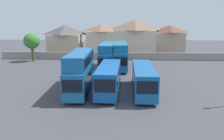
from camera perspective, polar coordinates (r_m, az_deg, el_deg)
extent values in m
plane|color=#424247|center=(45.43, 0.94, 1.30)|extent=(140.00, 140.00, 0.00)
cube|color=gray|center=(51.90, 1.20, 3.67)|extent=(56.00, 0.50, 1.80)
cube|color=#175C97|center=(27.99, -8.31, -1.82)|extent=(2.82, 10.97, 2.97)
cube|color=black|center=(22.70, -10.45, -4.26)|extent=(2.12, 0.16, 1.34)
cube|color=black|center=(27.90, -8.34, -1.11)|extent=(2.83, 10.10, 0.94)
cube|color=#175C97|center=(27.79, -8.37, 2.99)|extent=(2.75, 10.42, 1.69)
cube|color=black|center=(27.79, -8.37, 2.99)|extent=(2.82, 9.88, 1.18)
cylinder|color=black|center=(24.98, -6.89, -6.58)|extent=(0.34, 1.11, 1.10)
cylinder|color=black|center=(25.36, -11.88, -6.47)|extent=(0.34, 1.11, 1.10)
cylinder|color=black|center=(31.40, -5.31, -2.64)|extent=(0.34, 1.11, 1.10)
cylinder|color=black|center=(31.71, -9.28, -2.61)|extent=(0.34, 1.11, 1.10)
cube|color=#12519F|center=(27.34, -0.80, -1.96)|extent=(2.75, 10.27, 3.04)
cube|color=black|center=(22.32, -1.98, -4.24)|extent=(2.19, 0.14, 1.37)
cube|color=black|center=(27.25, -0.80, -1.21)|extent=(2.77, 9.46, 0.96)
cylinder|color=black|center=(24.60, 1.22, -6.79)|extent=(0.33, 1.11, 1.10)
cylinder|color=black|center=(24.83, -4.10, -6.65)|extent=(0.33, 1.11, 1.10)
cylinder|color=black|center=(30.66, 1.87, -2.96)|extent=(0.33, 1.11, 1.10)
cylinder|color=black|center=(30.83, -2.39, -2.88)|extent=(0.33, 1.11, 1.10)
cube|color=#16559B|center=(27.47, 8.20, -2.13)|extent=(2.61, 10.64, 2.93)
cube|color=black|center=(22.26, 9.24, -4.61)|extent=(2.15, 0.11, 1.32)
cube|color=black|center=(27.39, 8.22, -1.41)|extent=(2.64, 9.80, 0.92)
cylinder|color=black|center=(24.81, 11.28, -6.87)|extent=(0.32, 1.10, 1.10)
cylinder|color=black|center=(24.61, 6.05, -6.85)|extent=(0.32, 1.10, 1.10)
cylinder|color=black|center=(31.06, 9.75, -2.94)|extent=(0.32, 1.10, 1.10)
cylinder|color=black|center=(30.90, 5.60, -2.89)|extent=(0.32, 1.10, 1.10)
cube|color=#17649D|center=(41.65, -1.24, 2.91)|extent=(2.57, 11.03, 3.00)
cube|color=black|center=(36.15, -1.87, 2.07)|extent=(2.25, 0.08, 1.35)
cube|color=black|center=(41.60, -1.24, 3.40)|extent=(2.61, 10.15, 0.95)
cube|color=#17649D|center=(41.63, -1.22, 6.02)|extent=(2.51, 10.48, 1.49)
cube|color=black|center=(41.63, -1.22, 6.02)|extent=(2.61, 9.93, 1.04)
cylinder|color=black|center=(38.47, 0.16, 0.15)|extent=(0.30, 1.10, 1.10)
cylinder|color=black|center=(38.65, -3.33, 0.19)|extent=(0.30, 1.10, 1.10)
cylinder|color=black|center=(45.17, 0.57, 1.95)|extent=(0.30, 1.10, 1.10)
cylinder|color=black|center=(45.33, -2.41, 1.97)|extent=(0.30, 1.10, 1.10)
cube|color=#156495|center=(41.69, 2.17, 3.03)|extent=(2.73, 11.14, 3.17)
cube|color=black|center=(36.14, 2.28, 2.23)|extent=(2.17, 0.13, 1.43)
cube|color=black|center=(41.63, 2.17, 3.54)|extent=(2.75, 10.25, 1.00)
cube|color=#156495|center=(41.67, 2.19, 6.19)|extent=(2.67, 10.58, 1.40)
cube|color=black|center=(41.67, 2.19, 6.19)|extent=(2.74, 10.03, 0.98)
cylinder|color=black|center=(38.60, 3.89, 0.17)|extent=(0.33, 1.11, 1.10)
cylinder|color=black|center=(38.57, 0.53, 0.19)|extent=(0.33, 1.11, 1.10)
cylinder|color=black|center=(45.34, 3.54, 1.96)|extent=(0.33, 1.11, 1.10)
cylinder|color=black|center=(45.31, 0.67, 1.98)|extent=(0.33, 1.11, 1.10)
cube|color=#C6B293|center=(62.67, -12.05, 6.57)|extent=(8.78, 7.22, 5.52)
pyramid|color=#514C4C|center=(62.43, -12.21, 10.29)|extent=(9.22, 7.58, 2.63)
cube|color=beige|center=(60.98, -2.66, 7.12)|extent=(7.65, 7.17, 6.46)
pyramid|color=brown|center=(60.76, -2.70, 11.02)|extent=(8.03, 7.53, 1.83)
cube|color=beige|center=(60.93, 5.93, 7.21)|extent=(10.92, 7.64, 6.76)
pyramid|color=brown|center=(60.72, 6.03, 11.61)|extent=(11.46, 8.02, 2.59)
cube|color=tan|center=(62.15, 14.65, 6.72)|extent=(7.56, 6.29, 6.20)
pyramid|color=brown|center=(61.92, 14.85, 10.41)|extent=(7.94, 6.61, 1.82)
cylinder|color=brown|center=(52.95, -20.09, 4.00)|extent=(0.58, 0.58, 3.44)
sphere|color=#387F33|center=(52.65, -20.33, 7.21)|extent=(3.61, 3.61, 3.61)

